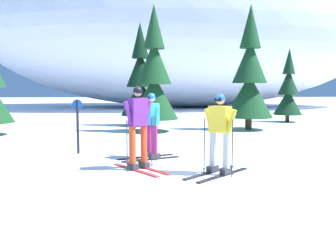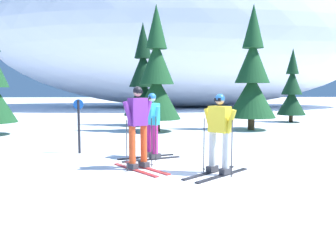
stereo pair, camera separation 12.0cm
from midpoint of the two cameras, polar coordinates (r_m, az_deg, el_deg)
ground_plane at (r=8.29m, az=0.75°, el=-6.79°), size 120.00×120.00×0.00m
skier_yellow_jacket at (r=7.81m, az=8.38°, el=-0.98°), size 1.55×1.51×1.70m
skier_purple_jacket at (r=8.22m, az=-4.25°, el=-0.00°), size 1.29×1.58×1.86m
skier_cyan_jacket at (r=9.45m, az=-2.16°, el=0.31°), size 1.62×1.05×1.69m
pine_tree_center_left at (r=17.75m, az=-3.67°, el=6.72°), size 1.90×1.90×4.91m
pine_tree_center at (r=15.26m, az=-1.56°, el=7.31°), size 2.01×2.01×5.21m
pine_tree_center_right at (r=16.29m, az=13.16°, el=7.29°), size 2.07×2.07×5.36m
pine_tree_far_right at (r=20.49m, az=18.83°, el=5.11°), size 1.50×1.50×3.87m
snow_ridge_background at (r=35.04m, az=3.11°, el=14.85°), size 36.86×17.84×14.42m
trail_marker_post at (r=10.47m, az=-13.36°, el=0.48°), size 0.28×0.07×1.51m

